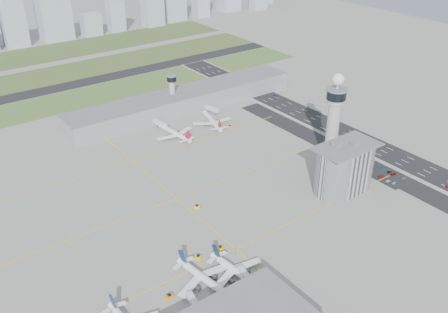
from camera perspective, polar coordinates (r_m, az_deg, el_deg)
ground at (r=310.39m, az=3.84°, el=-4.93°), size 1000.00×1000.00×0.00m
grass_strip_0 at (r=478.26m, az=-15.69°, el=6.55°), size 480.00×50.00×0.08m
grass_strip_1 at (r=545.43m, az=-18.71°, el=8.80°), size 480.00×60.00×0.08m
grass_strip_2 at (r=619.06m, az=-21.22°, el=10.65°), size 480.00×70.00×0.08m
runway at (r=511.12m, az=-17.27°, el=7.74°), size 480.00×22.00×0.10m
highway at (r=385.37m, az=17.12°, el=0.88°), size 28.00×500.00×0.10m
barrier_left at (r=374.90m, az=15.81°, el=0.37°), size 0.60×500.00×1.20m
barrier_right at (r=395.57m, az=18.38°, el=1.50°), size 0.60×500.00×1.20m
landside_road at (r=362.08m, az=15.90°, el=-0.79°), size 18.00×260.00×0.08m
parking_lot at (r=354.61m, az=17.18°, el=-1.65°), size 20.00×44.00×0.10m
taxiway_line_h_0 at (r=271.18m, az=1.33°, el=-10.53°), size 260.00×0.60×0.01m
taxiway_line_h_1 at (r=311.52m, az=-5.42°, el=-4.87°), size 260.00×0.60×0.01m
taxiway_line_h_2 at (r=357.43m, az=-10.44°, el=-0.52°), size 260.00×0.60×0.01m
taxiway_line_v at (r=311.52m, az=-5.42°, el=-4.87°), size 0.60×260.00×0.01m
control_tower at (r=344.02m, az=12.47°, el=4.59°), size 14.00×14.00×64.50m
secondary_tower at (r=427.31m, az=-5.94°, el=7.56°), size 8.60×8.60×31.90m
admin_building at (r=321.75m, az=13.60°, el=-1.25°), size 42.00×24.00×33.50m
terminal_pier at (r=434.44m, az=-4.60°, el=6.44°), size 210.00×32.00×15.80m
airplane_near_b at (r=247.83m, az=-2.22°, el=-13.42°), size 37.43×42.25×10.64m
airplane_near_c at (r=251.34m, az=1.61°, el=-12.74°), size 35.53×40.35×10.31m
airplane_far_a at (r=385.81m, az=-5.70°, el=3.01°), size 36.57×41.78×10.85m
airplane_far_b at (r=404.70m, az=-1.39°, el=4.43°), size 42.21×46.34×10.94m
jet_bridge_near_2 at (r=245.06m, az=3.40°, el=-14.83°), size 5.39×14.31×5.70m
jet_bridge_far_0 at (r=406.45m, az=-7.90°, el=3.86°), size 5.39×14.31×5.70m
jet_bridge_far_1 at (r=429.93m, az=-2.07°, el=5.54°), size 5.39×14.31×5.70m
tug_0 at (r=245.01m, az=-6.27°, el=-15.58°), size 3.72×2.64×2.11m
tug_1 at (r=265.03m, az=-2.97°, el=-11.37°), size 3.99×4.30×2.06m
tug_2 at (r=270.33m, az=-0.43°, el=-10.40°), size 4.14×3.65×2.00m
tug_3 at (r=301.92m, az=-3.12°, el=-5.73°), size 4.45×4.12×2.13m
tug_4 at (r=379.04m, az=-4.92°, el=1.79°), size 3.34×2.93×1.62m
tug_5 at (r=400.67m, az=0.69°, el=3.47°), size 2.46×3.45×1.95m
car_lot_0 at (r=343.35m, az=18.86°, el=-2.88°), size 3.83×1.69×1.28m
car_lot_1 at (r=344.60m, az=18.27°, el=-2.67°), size 3.44×1.39×1.11m
car_lot_2 at (r=347.97m, az=17.55°, el=-2.21°), size 5.01×2.89×1.31m
car_lot_3 at (r=352.50m, az=16.20°, el=-1.59°), size 4.22×2.05×1.18m
car_lot_4 at (r=354.75m, az=15.49°, el=-1.27°), size 3.62×1.62×1.21m
car_lot_5 at (r=358.93m, az=14.95°, el=-0.82°), size 3.94×1.54×1.28m
car_lot_6 at (r=351.17m, az=19.89°, el=-2.34°), size 4.16×1.94×1.15m
car_lot_7 at (r=353.98m, az=18.83°, el=-1.88°), size 4.58×2.18×1.29m
car_lot_8 at (r=355.57m, az=18.37°, el=-1.67°), size 3.50×1.73×1.15m
car_lot_9 at (r=360.24m, az=17.42°, el=-1.09°), size 4.00×1.95×1.26m
car_lot_10 at (r=362.35m, az=16.54°, el=-0.77°), size 4.69×2.69×1.23m
car_lot_11 at (r=365.95m, az=15.90°, el=-0.36°), size 4.28×1.81×1.23m
car_hw_0 at (r=351.88m, az=24.22°, el=-3.19°), size 1.80×3.38×1.09m
car_hw_1 at (r=407.46m, az=12.45°, el=3.15°), size 1.92×3.97×1.25m
car_hw_2 at (r=464.54m, az=5.92°, el=6.91°), size 2.40×4.56×1.22m
car_hw_4 at (r=497.17m, az=0.34°, el=8.53°), size 1.71×3.34×1.09m
skyline_bldg_8 at (r=657.98m, az=-23.19°, el=15.06°), size 26.33×21.06×83.39m
skyline_bldg_9 at (r=673.89m, az=-18.89°, el=15.14°), size 36.96×29.57×62.11m
skyline_bldg_10 at (r=683.72m, az=-14.95°, el=14.38°), size 23.01×18.41×27.75m
skyline_bldg_11 at (r=695.37m, az=-12.26°, el=15.38°), size 20.22×16.18×38.97m
skyline_bldg_12 at (r=715.99m, az=-8.18°, el=16.42°), size 26.14×20.92×46.89m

